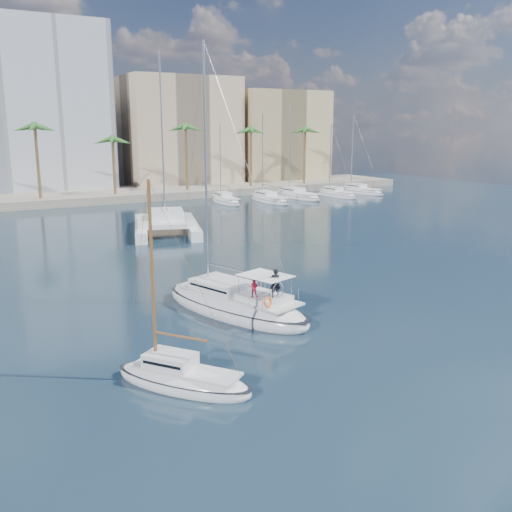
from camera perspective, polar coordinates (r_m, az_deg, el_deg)
ground at (r=36.94m, az=1.61°, el=-5.20°), size 160.00×160.00×0.00m
quay at (r=93.49m, az=-18.11°, el=5.60°), size 120.00×14.00×1.20m
building_beige at (r=107.82m, az=-7.73°, el=12.02°), size 20.00×14.00×20.00m
building_tan_right at (r=115.06m, az=2.15°, el=11.68°), size 18.00×12.00×18.00m
palm_centre at (r=88.94m, az=-18.02°, el=11.53°), size 3.60×3.60×12.30m
palm_right at (r=101.48m, az=1.54°, el=12.24°), size 3.60×3.60×12.30m
main_sloop at (r=35.86m, az=-2.13°, el=-4.88°), size 7.14×12.23×17.30m
small_sloop at (r=26.39m, az=-7.39°, el=-12.07°), size 5.78×6.77×9.82m
catamaran at (r=63.39m, az=-8.98°, el=3.41°), size 10.45×14.77×19.32m
seagull at (r=36.87m, az=-0.63°, el=-4.18°), size 1.07×0.46×0.20m
moored_yacht_a at (r=86.74m, az=-3.07°, el=5.30°), size 3.37×9.52×11.90m
moored_yacht_b at (r=88.08m, az=1.32°, el=5.43°), size 3.32×10.83×13.72m
moored_yacht_c at (r=93.19m, az=4.14°, el=5.81°), size 3.98×12.33×15.54m
moored_yacht_d at (r=95.33m, az=8.09°, el=5.88°), size 3.52×9.55×11.90m
moored_yacht_e at (r=100.91m, az=10.35°, el=6.18°), size 4.61×11.11×13.72m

